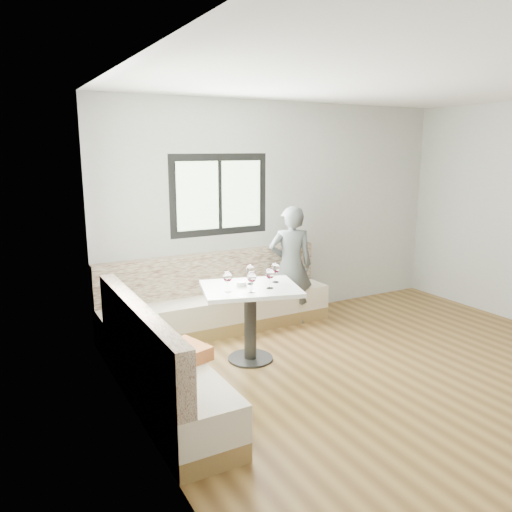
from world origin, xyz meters
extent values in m
cube|color=brown|center=(0.00, 0.00, 0.00)|extent=(5.00, 5.00, 0.01)
cube|color=white|center=(0.00, 0.00, 2.80)|extent=(5.00, 5.00, 0.01)
cube|color=#B7B7B2|center=(0.00, 2.50, 1.40)|extent=(5.00, 0.01, 2.80)
cube|color=#B7B7B2|center=(-2.50, 0.00, 1.40)|extent=(0.01, 5.00, 2.80)
cube|color=black|center=(-0.90, 2.49, 1.65)|extent=(1.30, 0.02, 1.00)
cube|color=black|center=(-2.49, 0.90, 1.65)|extent=(0.02, 1.30, 1.00)
cube|color=olive|center=(-1.05, 2.23, 0.08)|extent=(2.90, 0.55, 0.16)
cube|color=beige|center=(-1.05, 2.23, 0.30)|extent=(2.90, 0.55, 0.29)
cube|color=beige|center=(-1.05, 2.43, 0.70)|extent=(2.90, 0.14, 0.50)
cube|color=olive|center=(-2.23, 0.82, 0.08)|extent=(0.55, 2.25, 0.16)
cube|color=beige|center=(-2.23, 0.82, 0.30)|extent=(0.55, 2.25, 0.29)
cube|color=beige|center=(-2.43, 0.82, 0.70)|extent=(0.14, 2.25, 0.50)
cube|color=#B97F47|center=(-2.12, 0.67, 0.51)|extent=(0.50, 0.50, 0.12)
cylinder|color=black|center=(-1.12, 1.29, 0.01)|extent=(0.48, 0.48, 0.02)
cylinder|color=black|center=(-1.12, 1.29, 0.38)|extent=(0.13, 0.13, 0.76)
cube|color=silver|center=(-1.12, 1.29, 0.79)|extent=(1.16, 1.01, 0.04)
imported|color=#494D4E|center=(-0.11, 2.08, 0.76)|extent=(0.65, 0.55, 1.52)
cylinder|color=white|center=(-1.18, 1.37, 0.83)|extent=(0.10, 0.10, 0.04)
sphere|color=black|center=(-1.16, 1.39, 0.84)|extent=(0.02, 0.02, 0.02)
sphere|color=black|center=(-1.19, 1.38, 0.84)|extent=(0.02, 0.02, 0.02)
sphere|color=black|center=(-1.17, 1.36, 0.84)|extent=(0.02, 0.02, 0.02)
cylinder|color=white|center=(-1.40, 1.24, 0.81)|extent=(0.07, 0.07, 0.01)
cylinder|color=white|center=(-1.40, 1.24, 0.86)|extent=(0.01, 0.01, 0.09)
ellipsoid|color=white|center=(-1.40, 1.24, 0.96)|extent=(0.10, 0.10, 0.11)
cylinder|color=#4B0415|center=(-1.40, 1.24, 0.93)|extent=(0.06, 0.06, 0.02)
cylinder|color=white|center=(-1.20, 1.11, 0.81)|extent=(0.07, 0.07, 0.01)
cylinder|color=white|center=(-1.20, 1.11, 0.86)|extent=(0.01, 0.01, 0.09)
ellipsoid|color=white|center=(-1.20, 1.11, 0.96)|extent=(0.10, 0.10, 0.11)
cylinder|color=#4B0415|center=(-1.20, 1.11, 0.93)|extent=(0.06, 0.06, 0.02)
cylinder|color=white|center=(-0.97, 1.14, 0.81)|extent=(0.07, 0.07, 0.01)
cylinder|color=white|center=(-0.97, 1.14, 0.86)|extent=(0.01, 0.01, 0.09)
ellipsoid|color=white|center=(-0.97, 1.14, 0.96)|extent=(0.10, 0.10, 0.11)
cylinder|color=#4B0415|center=(-0.97, 1.14, 0.93)|extent=(0.06, 0.06, 0.02)
cylinder|color=white|center=(-1.07, 1.38, 0.81)|extent=(0.07, 0.07, 0.01)
cylinder|color=white|center=(-1.07, 1.38, 0.86)|extent=(0.01, 0.01, 0.09)
ellipsoid|color=white|center=(-1.07, 1.38, 0.96)|extent=(0.10, 0.10, 0.11)
cylinder|color=#4B0415|center=(-1.07, 1.38, 0.93)|extent=(0.06, 0.06, 0.02)
cylinder|color=white|center=(-0.80, 1.31, 0.81)|extent=(0.07, 0.07, 0.01)
cylinder|color=white|center=(-0.80, 1.31, 0.86)|extent=(0.01, 0.01, 0.09)
ellipsoid|color=white|center=(-0.80, 1.31, 0.96)|extent=(0.10, 0.10, 0.11)
cylinder|color=#4B0415|center=(-0.80, 1.31, 0.93)|extent=(0.06, 0.06, 0.02)
camera|label=1|loc=(-3.46, -3.11, 2.21)|focal=35.00mm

